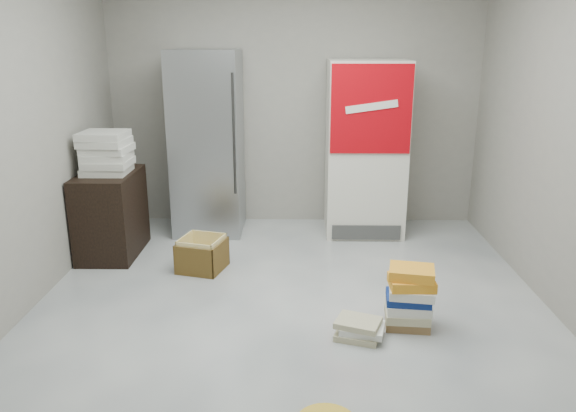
# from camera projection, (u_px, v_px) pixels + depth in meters

# --- Properties ---
(ground) EXTENTS (5.00, 5.00, 0.00)m
(ground) POSITION_uv_depth(u_px,v_px,m) (290.00, 325.00, 4.08)
(ground) COLOR silver
(ground) RESTS_ON ground
(room_shell) EXTENTS (4.04, 5.04, 2.82)m
(room_shell) POSITION_uv_depth(u_px,v_px,m) (290.00, 72.00, 3.57)
(room_shell) COLOR gray
(room_shell) RESTS_ON ground
(steel_fridge) EXTENTS (0.70, 0.72, 1.90)m
(steel_fridge) POSITION_uv_depth(u_px,v_px,m) (208.00, 143.00, 5.87)
(steel_fridge) COLOR #A3A6AB
(steel_fridge) RESTS_ON ground
(coke_cooler) EXTENTS (0.80, 0.73, 1.80)m
(coke_cooler) POSITION_uv_depth(u_px,v_px,m) (365.00, 148.00, 5.84)
(coke_cooler) COLOR silver
(coke_cooler) RESTS_ON ground
(wood_shelf) EXTENTS (0.50, 0.80, 0.80)m
(wood_shelf) POSITION_uv_depth(u_px,v_px,m) (111.00, 214.00, 5.34)
(wood_shelf) COLOR black
(wood_shelf) RESTS_ON ground
(supply_box_stack) EXTENTS (0.43, 0.43, 0.39)m
(supply_box_stack) POSITION_uv_depth(u_px,v_px,m) (106.00, 153.00, 5.16)
(supply_box_stack) COLOR white
(supply_box_stack) RESTS_ON wood_shelf
(phonebook_stack_main) EXTENTS (0.36, 0.31, 0.46)m
(phonebook_stack_main) POSITION_uv_depth(u_px,v_px,m) (409.00, 298.00, 4.00)
(phonebook_stack_main) COLOR olive
(phonebook_stack_main) RESTS_ON ground
(phonebook_stack_side) EXTENTS (0.38, 0.32, 0.13)m
(phonebook_stack_side) POSITION_uv_depth(u_px,v_px,m) (359.00, 329.00, 3.90)
(phonebook_stack_side) COLOR #BAB18C
(phonebook_stack_side) RESTS_ON ground
(cardboard_box) EXTENTS (0.46, 0.46, 0.30)m
(cardboard_box) POSITION_uv_depth(u_px,v_px,m) (202.00, 256.00, 5.04)
(cardboard_box) COLOR gold
(cardboard_box) RESTS_ON ground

